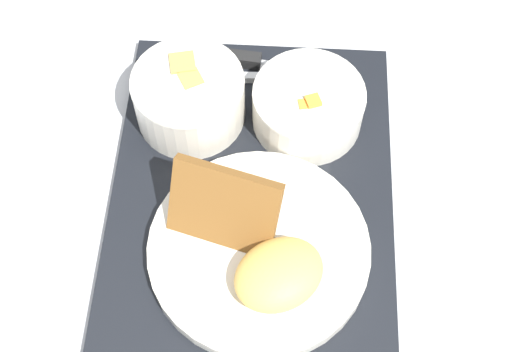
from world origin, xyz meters
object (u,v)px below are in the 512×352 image
at_px(bowl_soup, 193,95).
at_px(spoon, 259,77).
at_px(bowl_salad, 312,105).
at_px(plate_main, 263,251).
at_px(knife, 247,60).

height_order(bowl_soup, spoon, bowl_soup).
bearing_deg(spoon, bowl_soup, -145.20).
height_order(bowl_salad, spoon, bowl_salad).
relative_size(bowl_salad, spoon, 0.73).
relative_size(plate_main, knife, 1.25).
bearing_deg(plate_main, spoon, -179.91).
relative_size(knife, spoon, 1.05).
xyz_separation_m(plate_main, knife, (-0.24, -0.01, -0.01)).
height_order(bowl_salad, knife, bowl_salad).
bearing_deg(bowl_soup, bowl_salad, 85.79).
relative_size(bowl_soup, plate_main, 0.55).
xyz_separation_m(bowl_soup, knife, (-0.07, 0.06, -0.03)).
bearing_deg(bowl_salad, plate_main, -18.68).
height_order(bowl_salad, plate_main, plate_main).
relative_size(bowl_soup, knife, 0.69).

